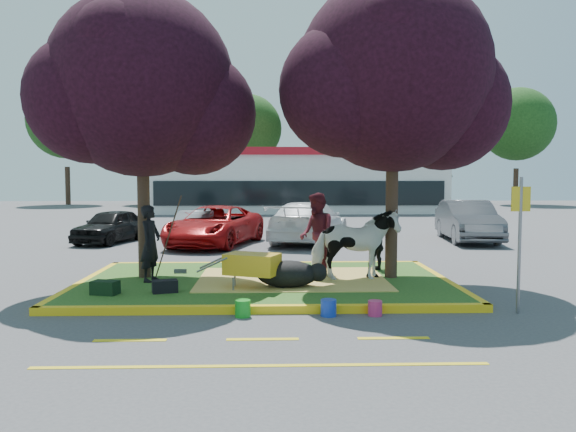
{
  "coord_description": "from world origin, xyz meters",
  "views": [
    {
      "loc": [
        0.14,
        -12.57,
        2.47
      ],
      "look_at": [
        0.53,
        0.5,
        1.55
      ],
      "focal_mm": 35.0,
      "sensor_mm": 36.0,
      "label": 1
    }
  ],
  "objects_px": {
    "cow": "(355,245)",
    "car_silver": "(198,226)",
    "bucket_green": "(243,308)",
    "wheelbarrow": "(253,265)",
    "bucket_pink": "(375,308)",
    "car_black": "(111,226)",
    "handler": "(150,243)",
    "sign_post": "(520,230)",
    "calf": "(288,274)",
    "bucket_blue": "(329,308)"
  },
  "relations": [
    {
      "from": "cow",
      "to": "car_silver",
      "type": "bearing_deg",
      "value": 21.79
    },
    {
      "from": "cow",
      "to": "bucket_green",
      "type": "height_order",
      "value": "cow"
    },
    {
      "from": "wheelbarrow",
      "to": "bucket_pink",
      "type": "bearing_deg",
      "value": -15.92
    },
    {
      "from": "cow",
      "to": "car_black",
      "type": "height_order",
      "value": "cow"
    },
    {
      "from": "cow",
      "to": "car_black",
      "type": "bearing_deg",
      "value": 36.82
    },
    {
      "from": "handler",
      "to": "sign_post",
      "type": "xyz_separation_m",
      "value": [
        7.13,
        -2.54,
        0.52
      ]
    },
    {
      "from": "car_silver",
      "to": "cow",
      "type": "bearing_deg",
      "value": 119.14
    },
    {
      "from": "calf",
      "to": "wheelbarrow",
      "type": "distance_m",
      "value": 0.76
    },
    {
      "from": "bucket_pink",
      "to": "bucket_blue",
      "type": "height_order",
      "value": "bucket_blue"
    },
    {
      "from": "bucket_pink",
      "to": "car_silver",
      "type": "xyz_separation_m",
      "value": [
        -4.68,
        11.87,
        0.45
      ]
    },
    {
      "from": "cow",
      "to": "wheelbarrow",
      "type": "distance_m",
      "value": 2.44
    },
    {
      "from": "bucket_green",
      "to": "bucket_pink",
      "type": "xyz_separation_m",
      "value": [
        2.35,
        0.0,
        -0.01
      ]
    },
    {
      "from": "calf",
      "to": "bucket_pink",
      "type": "distance_m",
      "value": 2.41
    },
    {
      "from": "calf",
      "to": "bucket_pink",
      "type": "bearing_deg",
      "value": -38.73
    },
    {
      "from": "cow",
      "to": "calf",
      "type": "bearing_deg",
      "value": 111.59
    },
    {
      "from": "bucket_pink",
      "to": "car_silver",
      "type": "height_order",
      "value": "car_silver"
    },
    {
      "from": "car_black",
      "to": "cow",
      "type": "bearing_deg",
      "value": -32.59
    },
    {
      "from": "cow",
      "to": "car_silver",
      "type": "distance_m",
      "value": 10.38
    },
    {
      "from": "bucket_pink",
      "to": "sign_post",
      "type": "bearing_deg",
      "value": 2.19
    },
    {
      "from": "wheelbarrow",
      "to": "sign_post",
      "type": "bearing_deg",
      "value": 3.39
    },
    {
      "from": "wheelbarrow",
      "to": "bucket_green",
      "type": "distance_m",
      "value": 1.82
    },
    {
      "from": "handler",
      "to": "car_silver",
      "type": "bearing_deg",
      "value": 16.52
    },
    {
      "from": "sign_post",
      "to": "bucket_pink",
      "type": "relative_size",
      "value": 9.1
    },
    {
      "from": "wheelbarrow",
      "to": "sign_post",
      "type": "height_order",
      "value": "sign_post"
    },
    {
      "from": "calf",
      "to": "car_black",
      "type": "relative_size",
      "value": 0.36
    },
    {
      "from": "handler",
      "to": "car_black",
      "type": "relative_size",
      "value": 0.46
    },
    {
      "from": "car_silver",
      "to": "calf",
      "type": "bearing_deg",
      "value": 109.78
    },
    {
      "from": "cow",
      "to": "bucket_blue",
      "type": "bearing_deg",
      "value": 156.82
    },
    {
      "from": "calf",
      "to": "bucket_blue",
      "type": "height_order",
      "value": "calf"
    },
    {
      "from": "bucket_pink",
      "to": "car_black",
      "type": "xyz_separation_m",
      "value": [
        -7.87,
        11.39,
        0.49
      ]
    },
    {
      "from": "sign_post",
      "to": "car_black",
      "type": "relative_size",
      "value": 0.67
    },
    {
      "from": "calf",
      "to": "car_silver",
      "type": "xyz_separation_m",
      "value": [
        -3.18,
        10.01,
        0.15
      ]
    },
    {
      "from": "handler",
      "to": "bucket_pink",
      "type": "height_order",
      "value": "handler"
    },
    {
      "from": "bucket_green",
      "to": "bucket_pink",
      "type": "height_order",
      "value": "bucket_green"
    },
    {
      "from": "cow",
      "to": "sign_post",
      "type": "bearing_deg",
      "value": -139.48
    },
    {
      "from": "bucket_pink",
      "to": "bucket_blue",
      "type": "bearing_deg",
      "value": 180.0
    },
    {
      "from": "cow",
      "to": "calf",
      "type": "xyz_separation_m",
      "value": [
        -1.53,
        -0.77,
        -0.52
      ]
    },
    {
      "from": "sign_post",
      "to": "bucket_blue",
      "type": "height_order",
      "value": "sign_post"
    },
    {
      "from": "sign_post",
      "to": "bucket_pink",
      "type": "height_order",
      "value": "sign_post"
    },
    {
      "from": "sign_post",
      "to": "bucket_green",
      "type": "bearing_deg",
      "value": 179.77
    },
    {
      "from": "bucket_green",
      "to": "car_silver",
      "type": "height_order",
      "value": "car_silver"
    },
    {
      "from": "handler",
      "to": "car_black",
      "type": "distance_m",
      "value": 9.38
    },
    {
      "from": "wheelbarrow",
      "to": "car_silver",
      "type": "distance_m",
      "value": 10.42
    },
    {
      "from": "sign_post",
      "to": "handler",
      "type": "bearing_deg",
      "value": 159.0
    },
    {
      "from": "bucket_pink",
      "to": "bucket_blue",
      "type": "distance_m",
      "value": 0.83
    },
    {
      "from": "calf",
      "to": "car_silver",
      "type": "distance_m",
      "value": 10.51
    },
    {
      "from": "handler",
      "to": "bucket_pink",
      "type": "relative_size",
      "value": 6.25
    },
    {
      "from": "bucket_blue",
      "to": "bucket_green",
      "type": "bearing_deg",
      "value": 180.0
    },
    {
      "from": "bucket_green",
      "to": "car_silver",
      "type": "relative_size",
      "value": 0.08
    },
    {
      "from": "bucket_blue",
      "to": "car_silver",
      "type": "bearing_deg",
      "value": 107.98
    }
  ]
}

